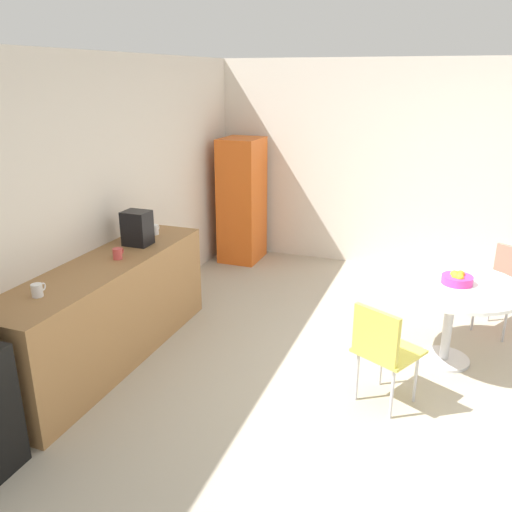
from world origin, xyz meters
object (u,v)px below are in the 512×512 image
locker_cabinet (242,200)px  coffee_maker (137,228)px  chair_coral (507,280)px  fruit_bowl (457,279)px  mug_white (37,290)px  mug_green (118,253)px  round_table (452,297)px  mug_red (155,230)px  chair_yellow (382,345)px

locker_cabinet → coffee_maker: (-2.35, 0.10, 0.24)m
chair_coral → fruit_bowl: 1.01m
locker_cabinet → chair_coral: bearing=-108.2°
mug_white → mug_green: size_ratio=1.00×
chair_coral → mug_green: mug_green is taller
round_table → mug_white: size_ratio=8.97×
fruit_bowl → mug_red: size_ratio=1.99×
mug_green → chair_yellow: bearing=-91.2°
mug_white → round_table: bearing=-58.4°
coffee_maker → locker_cabinet: bearing=-2.4°
round_table → chair_coral: 1.00m
chair_coral → mug_white: (-2.58, 3.31, 0.43)m
locker_cabinet → chair_yellow: bearing=-141.4°
round_table → mug_green: 2.88m
round_table → locker_cabinet: bearing=54.6°
chair_coral → mug_green: bearing=117.6°
locker_cabinet → chair_yellow: locker_cabinet is taller
chair_coral → mug_red: 3.48m
mug_red → coffee_maker: size_ratio=0.40×
mug_green → mug_red: size_ratio=1.00×
chair_coral → locker_cabinet: bearing=71.8°
mug_red → coffee_maker: coffee_maker is taller
locker_cabinet → mug_green: locker_cabinet is taller
locker_cabinet → round_table: locker_cabinet is taller
round_table → fruit_bowl: size_ratio=4.51×
round_table → chair_coral: size_ratio=1.39×
fruit_bowl → coffee_maker: (-0.44, 2.81, 0.28)m
mug_red → coffee_maker: 0.36m
chair_yellow → chair_coral: 1.99m
fruit_bowl → mug_green: size_ratio=1.99×
mug_green → coffee_maker: bearing=7.6°
round_table → chair_coral: bearing=-30.6°
locker_cabinet → fruit_bowl: bearing=-125.1°
chair_yellow → mug_red: (0.79, 2.36, 0.43)m
chair_coral → mug_green: (-1.70, 3.24, 0.43)m
locker_cabinet → round_table: 3.31m
round_table → fruit_bowl: bearing=-79.0°
chair_coral → coffee_maker: bearing=111.4°
round_table → mug_green: size_ratio=8.97×
fruit_bowl → mug_green: bearing=107.0°
locker_cabinet → mug_red: 2.01m
fruit_bowl → mug_red: mug_red is taller
fruit_bowl → mug_green: (-0.84, 2.76, 0.17)m
mug_white → fruit_bowl: bearing=-58.5°
mug_green → mug_red: 0.75m
chair_yellow → mug_red: 2.52m
locker_cabinet → coffee_maker: bearing=177.6°
locker_cabinet → round_table: bearing=-125.4°
mug_white → locker_cabinet: bearing=-1.8°
mug_white → mug_red: same height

